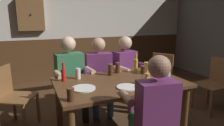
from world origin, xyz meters
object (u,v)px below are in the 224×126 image
object	(u,v)px
chair_empty_near_left	(160,76)
pint_glass_0	(149,84)
person_2	(127,68)
chair_empty_far_end	(12,95)
chair_empty_near_right	(215,83)
person_0	(71,74)
person_1	(100,72)
plate_1	(84,88)
pint_glass_1	(78,74)
wall_dart_cabinet	(31,15)
person_3	(153,110)
pint_glass_4	(143,70)
pint_glass_6	(147,67)
bottle_1	(64,74)
bottle_2	(136,65)
pint_glass_3	(111,70)
bottle_0	(163,69)
pint_glass_5	(147,79)
pint_glass_7	(71,94)
plate_0	(127,87)
pint_glass_8	(167,76)
dining_table	(120,88)
pint_glass_2	(118,68)

from	to	relation	value
chair_empty_near_left	pint_glass_0	distance (m)	1.50
person_2	chair_empty_far_end	bearing A→B (deg)	-10.20
chair_empty_near_right	pint_glass_0	distance (m)	1.68
person_2	person_0	bearing A→B (deg)	-10.16
person_2	chair_empty_near_left	distance (m)	0.69
person_1	plate_1	bearing A→B (deg)	68.84
person_0	chair_empty_near_left	world-z (taller)	person_0
chair_empty_near_right	pint_glass_1	distance (m)	2.27
chair_empty_far_end	wall_dart_cabinet	world-z (taller)	wall_dart_cabinet
person_3	pint_glass_4	xyz separation A→B (m)	(0.44, 0.89, 0.14)
person_0	pint_glass_6	world-z (taller)	person_0
bottle_1	wall_dart_cabinet	distance (m)	2.53
bottle_2	pint_glass_6	xyz separation A→B (m)	(0.15, -0.05, -0.04)
bottle_2	pint_glass_3	xyz separation A→B (m)	(-0.39, 0.01, -0.03)
person_2	bottle_0	xyz separation A→B (m)	(0.18, -0.73, 0.15)
pint_glass_5	pint_glass_7	xyz separation A→B (m)	(-0.94, -0.13, -0.00)
person_2	pint_glass_7	distance (m)	1.63
pint_glass_5	pint_glass_6	bearing A→B (deg)	57.77
person_3	pint_glass_7	bearing A→B (deg)	162.82
person_0	person_2	bearing A→B (deg)	174.10
plate_1	bottle_1	world-z (taller)	bottle_1
chair_empty_near_right	pint_glass_0	xyz separation A→B (m)	(-1.58, -0.44, 0.33)
plate_0	pint_glass_5	xyz separation A→B (m)	(0.27, 0.02, 0.06)
pint_glass_6	wall_dart_cabinet	world-z (taller)	wall_dart_cabinet
chair_empty_near_right	plate_0	distance (m)	1.84
person_0	pint_glass_0	distance (m)	1.31
person_0	pint_glass_8	size ratio (longest dim) A/B	8.83
person_0	chair_empty_far_end	bearing A→B (deg)	-5.99
chair_empty_near_left	pint_glass_4	world-z (taller)	chair_empty_near_left
chair_empty_near_right	pint_glass_3	world-z (taller)	pint_glass_3
person_3	wall_dart_cabinet	bearing A→B (deg)	113.88
bottle_1	pint_glass_0	xyz separation A→B (m)	(0.83, -0.67, -0.03)
plate_1	pint_glass_5	size ratio (longest dim) A/B	1.98
person_2	pint_glass_8	distance (m)	0.99
chair_empty_far_end	pint_glass_1	xyz separation A→B (m)	(0.84, -0.45, 0.34)
person_0	plate_0	world-z (taller)	person_0
person_2	pint_glass_5	size ratio (longest dim) A/B	8.99
dining_table	person_2	bearing A→B (deg)	56.40
pint_glass_4	chair_empty_near_left	bearing A→B (deg)	37.65
pint_glass_6	person_2	bearing A→B (deg)	95.85
chair_empty_near_right	pint_glass_5	world-z (taller)	same
pint_glass_1	person_3	bearing A→B (deg)	-64.87
chair_empty_near_right	chair_empty_far_end	world-z (taller)	same
pint_glass_2	pint_glass_3	distance (m)	0.16
person_1	pint_glass_6	xyz separation A→B (m)	(0.55, -0.51, 0.14)
chair_empty_far_end	bottle_1	distance (m)	0.88
person_1	pint_glass_5	distance (m)	1.03
pint_glass_3	pint_glass_4	bearing A→B (deg)	-14.12
pint_glass_3	pint_glass_7	xyz separation A→B (m)	(-0.69, -0.66, -0.02)
plate_1	pint_glass_4	world-z (taller)	pint_glass_4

